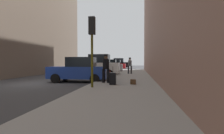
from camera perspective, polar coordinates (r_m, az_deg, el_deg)
ground_plane at (r=12.77m, az=-24.09°, el=-4.99°), size 120.00×120.00×0.00m
sidewalk at (r=10.84m, az=3.96°, el=-5.62°), size 4.00×40.00×0.15m
parked_blue_sedan at (r=12.89m, az=-10.57°, el=-1.02°), size 4.25×2.15×1.79m
parked_white_van at (r=18.78m, az=-4.58°, el=0.40°), size 4.60×2.07×2.25m
parked_silver_sedan at (r=25.49m, az=-1.19°, el=0.33°), size 4.24×2.14×1.79m
parked_red_hatchback at (r=32.32m, az=0.80°, el=0.62°), size 4.22×2.09×1.79m
parked_black_suv at (r=38.51m, az=1.99°, el=1.07°), size 4.62×2.11×2.25m
fire_hydrant at (r=14.72m, az=-0.98°, el=-2.03°), size 0.42×0.22×0.70m
traffic_light at (r=9.11m, az=-6.54°, el=9.91°), size 0.32×0.32×3.60m
pedestrian_with_fedora at (r=10.87m, az=-2.00°, el=0.02°), size 0.53×0.47×1.78m
pedestrian_with_beanie at (r=19.33m, az=5.85°, el=0.74°), size 0.50×0.41×1.78m
rolling_suitcase at (r=10.12m, az=0.29°, el=-3.77°), size 0.39×0.58×1.04m
duffel_bag at (r=10.36m, az=6.93°, el=-4.77°), size 0.32×0.44×0.28m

